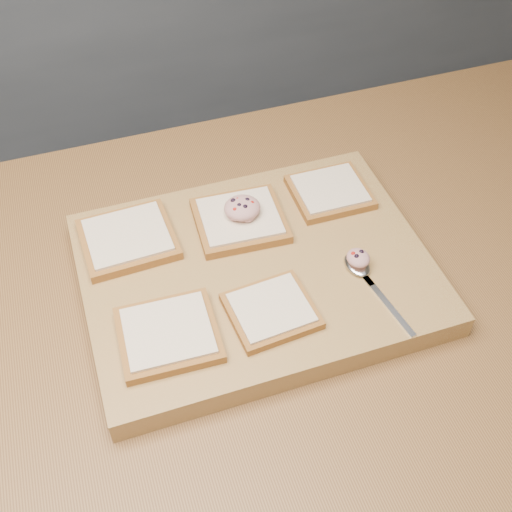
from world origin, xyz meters
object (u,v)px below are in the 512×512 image
(cutting_board, at_px, (256,273))
(bread_far_center, at_px, (240,220))
(spoon, at_px, (361,271))
(tuna_salad_dollop, at_px, (242,208))

(cutting_board, relative_size, bread_far_center, 3.55)
(bread_far_center, bearing_deg, cutting_board, -91.96)
(bread_far_center, xyz_separation_m, spoon, (0.13, -0.14, -0.00))
(bread_far_center, bearing_deg, tuna_salad_dollop, 19.94)
(spoon, bearing_deg, bread_far_center, 132.04)
(cutting_board, bearing_deg, tuna_salad_dollop, 85.09)
(cutting_board, height_order, tuna_salad_dollop, tuna_salad_dollop)
(bread_far_center, bearing_deg, spoon, -47.96)
(tuna_salad_dollop, xyz_separation_m, spoon, (0.13, -0.15, -0.03))
(cutting_board, distance_m, tuna_salad_dollop, 0.10)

